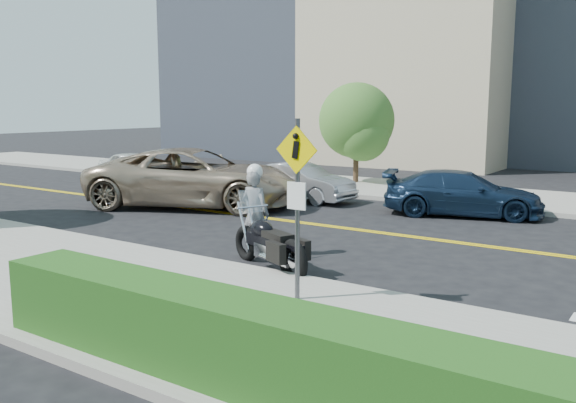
# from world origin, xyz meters

# --- Properties ---
(ground_plane) EXTENTS (120.00, 120.00, 0.00)m
(ground_plane) POSITION_xyz_m (0.00, 0.00, 0.00)
(ground_plane) COLOR black
(ground_plane) RESTS_ON ground
(sidewalk_near) EXTENTS (60.00, 5.00, 0.15)m
(sidewalk_near) POSITION_xyz_m (0.00, -7.50, 0.07)
(sidewalk_near) COLOR #9E9B91
(sidewalk_near) RESTS_ON ground_plane
(sidewalk_far) EXTENTS (60.00, 5.00, 0.15)m
(sidewalk_far) POSITION_xyz_m (0.00, 7.50, 0.07)
(sidewalk_far) COLOR #9E9B91
(sidewalk_far) RESTS_ON ground_plane
(hedge) EXTENTS (9.00, 0.90, 1.00)m
(hedge) POSITION_xyz_m (6.00, -9.30, 0.65)
(hedge) COLOR #235619
(hedge) RESTS_ON sidewalk_near
(pedestrian_sign) EXTENTS (0.78, 0.08, 3.00)m
(pedestrian_sign) POSITION_xyz_m (4.20, -6.31, 1.96)
(pedestrian_sign) COLOR #4C4C51
(pedestrian_sign) RESTS_ON sidewalk_near
(motorcyclist) EXTENTS (0.72, 0.47, 2.09)m
(motorcyclist) POSITION_xyz_m (1.48, -3.89, 1.04)
(motorcyclist) COLOR #98989C
(motorcyclist) RESTS_ON ground
(motorcycle) EXTENTS (2.69, 1.72, 1.57)m
(motorcycle) POSITION_xyz_m (2.38, -4.60, 0.79)
(motorcycle) COLOR black
(motorcycle) RESTS_ON ground
(suv) EXTENTS (7.72, 5.75, 1.95)m
(suv) POSITION_xyz_m (-4.32, 0.40, 0.97)
(suv) COLOR tan
(suv) RESTS_ON ground
(parked_car_white) EXTENTS (4.16, 1.96, 1.38)m
(parked_car_white) POSITION_xyz_m (-10.57, 3.48, 0.69)
(parked_car_white) COLOR white
(parked_car_white) RESTS_ON ground
(parked_car_silver) EXTENTS (4.11, 1.58, 1.34)m
(parked_car_silver) POSITION_xyz_m (-2.13, 3.45, 0.67)
(parked_car_silver) COLOR #9FA0A6
(parked_car_silver) RESTS_ON ground
(parked_car_blue) EXTENTS (5.11, 3.28, 1.38)m
(parked_car_blue) POSITION_xyz_m (3.63, 3.78, 0.69)
(parked_car_blue) COLOR #172A46
(parked_car_blue) RESTS_ON ground
(tree_far_a) EXTENTS (3.15, 3.15, 4.30)m
(tree_far_a) POSITION_xyz_m (-2.43, 8.23, 2.72)
(tree_far_a) COLOR #382619
(tree_far_a) RESTS_ON ground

